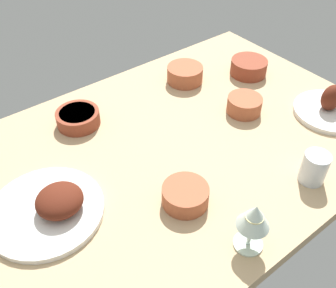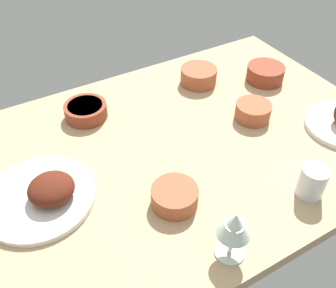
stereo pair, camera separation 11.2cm
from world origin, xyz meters
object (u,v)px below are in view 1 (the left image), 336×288
(bowl_soup, at_px, (185,73))
(wine_glass, at_px, (254,218))
(bowl_potatoes, at_px, (185,195))
(bowl_pasta, at_px, (249,66))
(water_tumbler, at_px, (314,168))
(bowl_cream, at_px, (78,117))
(plate_near_viewer, at_px, (51,206))
(bowl_sauce, at_px, (244,104))
(plate_center_main, at_px, (330,107))

(bowl_soup, distance_m, wine_glass, 0.72)
(bowl_potatoes, bearing_deg, bowl_pasta, 29.66)
(bowl_pasta, bearing_deg, water_tumbler, -118.70)
(bowl_potatoes, distance_m, bowl_cream, 0.46)
(bowl_soup, height_order, water_tumbler, water_tumbler)
(plate_near_viewer, distance_m, bowl_cream, 0.35)
(bowl_cream, bearing_deg, water_tumbler, -57.47)
(plate_near_viewer, bearing_deg, water_tumbler, -28.47)
(water_tumbler, bearing_deg, bowl_potatoes, 155.08)
(bowl_sauce, relative_size, bowl_pasta, 0.84)
(plate_center_main, distance_m, bowl_pasta, 0.34)
(bowl_potatoes, distance_m, water_tumbler, 0.36)
(wine_glass, relative_size, water_tumbler, 1.55)
(plate_center_main, xyz_separation_m, wine_glass, (-0.59, -0.19, 0.08))
(bowl_sauce, xyz_separation_m, water_tumbler, (-0.08, -0.33, 0.02))
(plate_center_main, relative_size, bowl_potatoes, 1.95)
(plate_near_viewer, distance_m, wine_glass, 0.50)
(wine_glass, bearing_deg, plate_center_main, 17.78)
(plate_center_main, height_order, water_tumbler, plate_center_main)
(bowl_sauce, xyz_separation_m, wine_glass, (-0.37, -0.37, 0.07))
(bowl_soup, xyz_separation_m, bowl_sauce, (0.04, -0.26, -0.00))
(bowl_pasta, distance_m, bowl_cream, 0.66)
(plate_near_viewer, relative_size, bowl_sauce, 2.56)
(bowl_potatoes, height_order, water_tumbler, water_tumbler)
(bowl_pasta, bearing_deg, bowl_cream, 169.41)
(bowl_cream, bearing_deg, wine_glass, -81.23)
(plate_near_viewer, distance_m, bowl_sauce, 0.69)
(bowl_potatoes, relative_size, bowl_pasta, 0.90)
(plate_center_main, height_order, bowl_cream, plate_center_main)
(bowl_cream, xyz_separation_m, water_tumbler, (0.39, -0.61, 0.02))
(bowl_sauce, height_order, bowl_pasta, bowl_pasta)
(bowl_potatoes, bearing_deg, water_tumbler, -24.92)
(plate_center_main, bearing_deg, plate_near_viewer, 168.69)
(bowl_pasta, bearing_deg, bowl_soup, 154.00)
(plate_center_main, relative_size, bowl_cream, 1.71)
(bowl_potatoes, bearing_deg, wine_glass, -79.41)
(bowl_cream, xyz_separation_m, wine_glass, (0.10, -0.65, 0.07))
(water_tumbler, bearing_deg, bowl_sauce, 76.48)
(plate_near_viewer, xyz_separation_m, bowl_soup, (0.65, 0.26, 0.01))
(bowl_sauce, bearing_deg, plate_near_viewer, 179.85)
(bowl_potatoes, bearing_deg, bowl_cream, 98.02)
(plate_center_main, bearing_deg, bowl_soup, 119.78)
(wine_glass, bearing_deg, bowl_pasta, 43.42)
(bowl_sauce, bearing_deg, wine_glass, -134.97)
(bowl_cream, distance_m, wine_glass, 0.66)
(bowl_cream, bearing_deg, bowl_pasta, -10.59)
(plate_near_viewer, height_order, bowl_cream, plate_near_viewer)
(plate_center_main, height_order, bowl_pasta, plate_center_main)
(plate_near_viewer, relative_size, bowl_soup, 2.23)
(bowl_soup, bearing_deg, wine_glass, -117.65)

